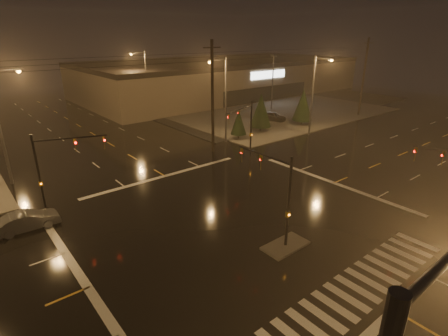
{
  "coord_description": "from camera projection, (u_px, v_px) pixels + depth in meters",
  "views": [
    {
      "loc": [
        -14.79,
        -16.12,
        12.54
      ],
      "look_at": [
        0.76,
        3.09,
        3.0
      ],
      "focal_mm": 28.0,
      "sensor_mm": 36.0,
      "label": 1
    }
  ],
  "objects": [
    {
      "name": "signal_mast_ne",
      "position": [
        247.0,
        123.0,
        36.44
      ],
      "size": [
        4.84,
        1.86,
        6.0
      ],
      "color": "black",
      "rests_on": "ground"
    },
    {
      "name": "streetlight_6",
      "position": [
        315.0,
        91.0,
        43.82
      ],
      "size": [
        0.32,
        2.77,
        10.0
      ],
      "color": "#38383A",
      "rests_on": "ground"
    },
    {
      "name": "stop_bar_near",
      "position": [
        395.0,
        310.0,
        16.9
      ],
      "size": [
        16.0,
        0.5,
        0.01
      ],
      "primitive_type": "cube",
      "color": "beige",
      "rests_on": "ground"
    },
    {
      "name": "crosswalk",
      "position": [
        357.0,
        289.0,
        18.35
      ],
      "size": [
        15.0,
        2.6,
        0.01
      ],
      "primitive_type": "cube",
      "color": "beige",
      "rests_on": "ground"
    },
    {
      "name": "sidewalk_ne",
      "position": [
        255.0,
        106.0,
        64.22
      ],
      "size": [
        36.0,
        36.0,
        0.12
      ],
      "primitive_type": "cube",
      "color": "#474540",
      "rests_on": "ground"
    },
    {
      "name": "signal_mast_median",
      "position": [
        278.0,
        188.0,
        21.3
      ],
      "size": [
        0.25,
        4.59,
        6.0
      ],
      "color": "black",
      "rests_on": "ground"
    },
    {
      "name": "stop_bar_far",
      "position": [
        165.0,
        176.0,
        32.86
      ],
      "size": [
        16.0,
        0.5,
        0.01
      ],
      "primitive_type": "cube",
      "color": "beige",
      "rests_on": "ground"
    },
    {
      "name": "conifer_1",
      "position": [
        261.0,
        110.0,
        46.82
      ],
      "size": [
        2.85,
        2.85,
        5.15
      ],
      "color": "black",
      "rests_on": "ground"
    },
    {
      "name": "conifer_0",
      "position": [
        239.0,
        122.0,
        43.48
      ],
      "size": [
        1.97,
        1.97,
        3.78
      ],
      "color": "black",
      "rests_on": "ground"
    },
    {
      "name": "conifer_2",
      "position": [
        303.0,
        105.0,
        50.26
      ],
      "size": [
        2.86,
        2.86,
        5.18
      ],
      "color": "black",
      "rests_on": "ground"
    },
    {
      "name": "utility_pole_1",
      "position": [
        212.0,
        97.0,
        37.52
      ],
      "size": [
        2.2,
        0.32,
        12.0
      ],
      "color": "black",
      "rests_on": "ground"
    },
    {
      "name": "parking_lot",
      "position": [
        282.0,
        105.0,
        65.71
      ],
      "size": [
        50.0,
        24.0,
        0.08
      ],
      "primitive_type": "cube",
      "color": "black",
      "rests_on": "ground"
    },
    {
      "name": "median_island",
      "position": [
        285.0,
        246.0,
        21.95
      ],
      "size": [
        3.0,
        1.6,
        0.15
      ],
      "primitive_type": "cube",
      "color": "#474540",
      "rests_on": "ground"
    },
    {
      "name": "signal_mast_nw",
      "position": [
        53.0,
        163.0,
        25.29
      ],
      "size": [
        4.84,
        1.86,
        6.0
      ],
      "color": "black",
      "rests_on": "ground"
    },
    {
      "name": "car_parked",
      "position": [
        272.0,
        116.0,
        53.25
      ],
      "size": [
        3.11,
        4.54,
        1.43
      ],
      "primitive_type": "imported",
      "rotation": [
        0.0,
        0.0,
        0.37
      ],
      "color": "black",
      "rests_on": "ground"
    },
    {
      "name": "streetlight_3",
      "position": [
        224.0,
        95.0,
        40.96
      ],
      "size": [
        2.77,
        0.32,
        10.0
      ],
      "color": "#38383A",
      "rests_on": "ground"
    },
    {
      "name": "car_crossing",
      "position": [
        27.0,
        221.0,
        23.69
      ],
      "size": [
        4.05,
        1.55,
        1.32
      ],
      "primitive_type": "imported",
      "rotation": [
        0.0,
        0.0,
        1.53
      ],
      "color": "#525559",
      "rests_on": "ground"
    },
    {
      "name": "utility_pole_2",
      "position": [
        364.0,
        77.0,
        55.13
      ],
      "size": [
        2.2,
        0.32,
        12.0
      ],
      "color": "black",
      "rests_on": "ground"
    },
    {
      "name": "ground",
      "position": [
        243.0,
        222.0,
        24.88
      ],
      "size": [
        140.0,
        140.0,
        0.0
      ],
      "primitive_type": "plane",
      "color": "black",
      "rests_on": "ground"
    },
    {
      "name": "retail_building",
      "position": [
        222.0,
        75.0,
        77.39
      ],
      "size": [
        60.2,
        28.3,
        7.2
      ],
      "color": "#706250",
      "rests_on": "ground"
    },
    {
      "name": "streetlight_4",
      "position": [
        145.0,
        79.0,
        55.46
      ],
      "size": [
        2.77,
        0.32,
        10.0
      ],
      "color": "#38383A",
      "rests_on": "ground"
    },
    {
      "name": "streetlight_1",
      "position": [
        2.0,
        119.0,
        29.28
      ],
      "size": [
        2.77,
        0.32,
        10.0
      ],
      "color": "#38383A",
      "rests_on": "ground"
    }
  ]
}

